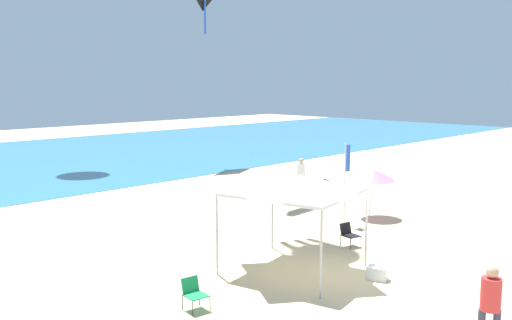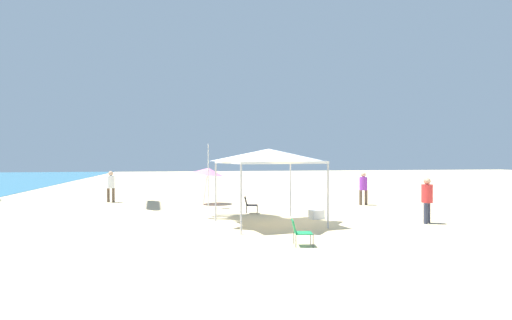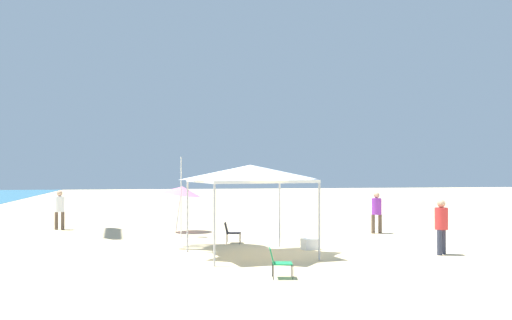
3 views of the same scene
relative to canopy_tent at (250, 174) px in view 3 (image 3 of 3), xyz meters
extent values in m
cube|color=#D6BC8C|center=(0.96, -1.88, -2.81)|extent=(120.00, 120.00, 0.10)
cylinder|color=#B7B7BC|center=(-1.25, -2.06, -1.52)|extent=(0.07, 0.07, 2.48)
cylinder|color=#B7B7BC|center=(1.96, -1.40, -1.52)|extent=(0.07, 0.07, 2.48)
cylinder|color=#B7B7BC|center=(-1.96, 1.40, -1.52)|extent=(0.07, 0.07, 2.48)
cylinder|color=#B7B7BC|center=(1.25, 2.06, -1.52)|extent=(0.07, 0.07, 2.48)
cube|color=silver|center=(0.00, 0.00, -0.23)|extent=(4.00, 4.20, 0.10)
pyramid|color=silver|center=(0.00, 0.00, 0.06)|extent=(3.92, 4.11, 0.49)
cylinder|color=silver|center=(7.78, 2.15, -1.72)|extent=(0.16, 0.32, 2.09)
cone|color=pink|center=(7.72, 2.02, -0.84)|extent=(1.82, 1.83, 0.70)
cylinder|color=black|center=(3.06, -0.05, -2.56)|extent=(0.02, 0.02, 0.40)
cylinder|color=black|center=(3.57, -0.15, -2.56)|extent=(0.02, 0.02, 0.40)
cylinder|color=black|center=(3.17, 0.46, -2.56)|extent=(0.02, 0.02, 0.40)
cylinder|color=black|center=(3.68, 0.36, -2.56)|extent=(0.02, 0.02, 0.40)
cube|color=black|center=(3.37, 0.16, -2.36)|extent=(0.61, 0.61, 0.03)
cube|color=black|center=(3.43, 0.44, -2.15)|extent=(0.51, 0.23, 0.41)
cylinder|color=black|center=(-4.44, -0.46, -2.56)|extent=(0.02, 0.02, 0.40)
cylinder|color=black|center=(-3.92, -0.53, -2.56)|extent=(0.02, 0.02, 0.40)
cylinder|color=black|center=(-4.37, 0.06, -2.56)|extent=(0.02, 0.02, 0.40)
cylinder|color=black|center=(-3.85, -0.02, -2.56)|extent=(0.02, 0.02, 0.40)
cube|color=#198C4C|center=(-4.15, -0.24, -2.36)|extent=(0.59, 0.59, 0.03)
cube|color=#198C4C|center=(-4.11, 0.05, -2.15)|extent=(0.51, 0.20, 0.41)
cube|color=white|center=(1.13, -2.37, -2.58)|extent=(0.56, 0.69, 0.36)
cube|color=white|center=(1.13, -2.37, -2.38)|extent=(0.58, 0.71, 0.04)
cylinder|color=silver|center=(5.71, 2.13, -1.04)|extent=(0.06, 0.06, 3.44)
cube|color=blue|center=(5.88, 2.13, 0.03)|extent=(0.30, 0.02, 1.10)
cylinder|color=brown|center=(9.69, 7.89, -2.33)|extent=(0.17, 0.17, 0.85)
cylinder|color=brown|center=(9.57, 7.58, -2.33)|extent=(0.17, 0.17, 0.85)
cylinder|color=white|center=(9.63, 7.73, -1.53)|extent=(0.45, 0.45, 0.74)
sphere|color=tan|center=(9.63, 7.73, -1.02)|extent=(0.28, 0.28, 0.28)
cylinder|color=#33384C|center=(-0.70, -6.60, -2.33)|extent=(0.17, 0.17, 0.86)
cylinder|color=#33384C|center=(-0.91, -6.35, -2.33)|extent=(0.17, 0.17, 0.86)
cylinder|color=red|center=(-0.80, -6.47, -1.53)|extent=(0.45, 0.45, 0.75)
sphere|color=tan|center=(-0.80, -6.47, -1.02)|extent=(0.28, 0.28, 0.28)
cylinder|color=brown|center=(5.78, -6.80, -2.34)|extent=(0.17, 0.17, 0.85)
cylinder|color=brown|center=(5.76, -6.47, -2.34)|extent=(0.17, 0.17, 0.85)
cylinder|color=purple|center=(5.77, -6.64, -1.54)|extent=(0.44, 0.44, 0.74)
sphere|color=tan|center=(5.77, -6.64, -1.04)|extent=(0.28, 0.28, 0.28)
camera|label=1|loc=(-12.90, -11.01, 3.17)|focal=39.01mm
camera|label=2|loc=(-16.54, 3.35, 0.00)|focal=29.35mm
camera|label=3|loc=(-19.85, 3.03, 0.24)|focal=41.78mm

